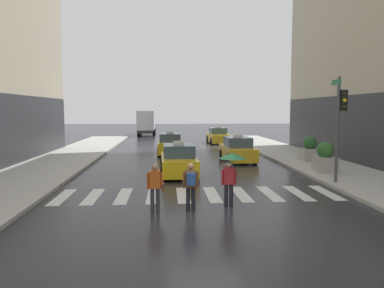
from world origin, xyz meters
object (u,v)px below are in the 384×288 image
object	(u,v)px
traffic_light_pole	(340,114)
taxi_lead	(179,161)
box_truck	(147,122)
planter_near_corner	(325,158)
pedestrian_with_handbag	(155,185)
taxi_fourth	(218,136)
planter_mid_block	(310,150)
taxi_third	(170,145)
taxi_second	(237,150)
pedestrian_with_backpack	(191,183)
pedestrian_with_umbrella	(231,165)

from	to	relation	value
traffic_light_pole	taxi_lead	distance (m)	8.33
traffic_light_pole	box_truck	world-z (taller)	traffic_light_pole
traffic_light_pole	planter_near_corner	world-z (taller)	traffic_light_pole
pedestrian_with_handbag	planter_near_corner	world-z (taller)	planter_near_corner
taxi_fourth	planter_near_corner	bearing A→B (deg)	-80.46
planter_near_corner	planter_mid_block	xyz separation A→B (m)	(0.86, 4.21, 0.00)
taxi_third	pedestrian_with_handbag	distance (m)	16.45
taxi_third	traffic_light_pole	bearing A→B (deg)	-59.27
traffic_light_pole	pedestrian_with_handbag	world-z (taller)	traffic_light_pole
box_truck	taxi_second	bearing A→B (deg)	-73.69
taxi_third	taxi_fourth	distance (m)	10.30
taxi_lead	planter_near_corner	distance (m)	7.87
traffic_light_pole	planter_mid_block	distance (m)	7.63
pedestrian_with_backpack	traffic_light_pole	bearing A→B (deg)	28.11
taxi_fourth	pedestrian_with_umbrella	xyz separation A→B (m)	(-3.07, -24.94, 0.79)
taxi_fourth	pedestrian_with_handbag	distance (m)	26.06
taxi_third	pedestrian_with_backpack	xyz separation A→B (m)	(0.51, -16.39, 0.25)
taxi_fourth	planter_near_corner	world-z (taller)	taxi_fourth
box_truck	planter_mid_block	bearing A→B (deg)	-65.85
traffic_light_pole	taxi_second	world-z (taller)	traffic_light_pole
taxi_lead	pedestrian_with_umbrella	bearing A→B (deg)	-76.30
taxi_lead	taxi_fourth	xyz separation A→B (m)	(4.70, 18.24, 0.00)
pedestrian_with_backpack	taxi_fourth	bearing A→B (deg)	79.87
taxi_fourth	taxi_lead	bearing A→B (deg)	-104.46
taxi_third	pedestrian_with_umbrella	xyz separation A→B (m)	(1.97, -15.96, 0.79)
pedestrian_with_handbag	pedestrian_with_umbrella	bearing A→B (deg)	10.27
pedestrian_with_handbag	pedestrian_with_backpack	bearing A→B (deg)	2.53
taxi_third	planter_near_corner	distance (m)	12.74
pedestrian_with_backpack	planter_near_corner	size ratio (longest dim) A/B	1.03
pedestrian_with_umbrella	box_truck	bearing A→B (deg)	97.55
taxi_second	pedestrian_with_umbrella	size ratio (longest dim) A/B	2.36
taxi_second	planter_near_corner	distance (m)	6.61
taxi_second	pedestrian_with_backpack	distance (m)	12.75
traffic_light_pole	pedestrian_with_umbrella	bearing A→B (deg)	-149.12
box_truck	pedestrian_with_handbag	size ratio (longest dim) A/B	4.57
taxi_lead	planter_near_corner	size ratio (longest dim) A/B	2.86
traffic_light_pole	planter_mid_block	size ratio (longest dim) A/B	3.00
pedestrian_with_handbag	taxi_lead	bearing A→B (deg)	81.84
taxi_lead	taxi_third	xyz separation A→B (m)	(-0.34, 9.25, 0.00)
traffic_light_pole	pedestrian_with_backpack	size ratio (longest dim) A/B	2.91
planter_near_corner	planter_mid_block	world-z (taller)	same
pedestrian_with_backpack	planter_mid_block	bearing A→B (deg)	51.74
traffic_light_pole	planter_near_corner	bearing A→B (deg)	76.78
taxi_second	taxi_third	distance (m)	6.21
taxi_second	taxi_fourth	size ratio (longest dim) A/B	1.00
taxi_lead	planter_mid_block	xyz separation A→B (m)	(8.71, 3.70, 0.15)
pedestrian_with_umbrella	taxi_third	bearing A→B (deg)	97.04
pedestrian_with_backpack	planter_mid_block	distance (m)	13.80
taxi_second	planter_near_corner	bearing A→B (deg)	-56.10
pedestrian_with_backpack	planter_mid_block	xyz separation A→B (m)	(8.54, 10.83, -0.10)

